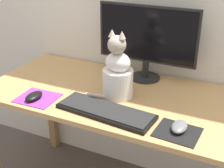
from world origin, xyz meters
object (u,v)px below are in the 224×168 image
object	(u,v)px
monitor	(147,38)
computer_mouse_left	(34,96)
keyboard	(106,111)
cat	(118,73)
computer_mouse_right	(179,127)

from	to	relation	value
monitor	computer_mouse_left	distance (m)	0.67
keyboard	cat	bearing A→B (deg)	101.98
keyboard	cat	world-z (taller)	cat
cat	computer_mouse_right	bearing A→B (deg)	-15.85
keyboard	cat	distance (m)	0.21
monitor	computer_mouse_left	size ratio (longest dim) A/B	5.07
monitor	keyboard	world-z (taller)	monitor
cat	keyboard	bearing A→B (deg)	-73.46
keyboard	computer_mouse_left	xyz separation A→B (m)	(-0.38, -0.03, 0.01)
computer_mouse_left	cat	size ratio (longest dim) A/B	0.32
keyboard	computer_mouse_right	size ratio (longest dim) A/B	4.47
computer_mouse_right	monitor	bearing A→B (deg)	125.06
computer_mouse_left	cat	bearing A→B (deg)	30.35
monitor	cat	distance (m)	0.29
monitor	computer_mouse_right	xyz separation A→B (m)	(0.31, -0.44, -0.22)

